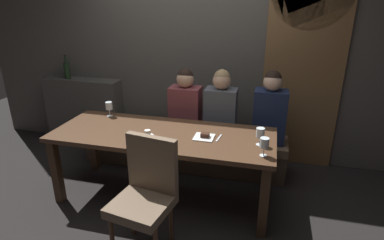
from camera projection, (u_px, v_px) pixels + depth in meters
name	position (u px, v px, depth m)	size (l,w,h in m)	color
ground	(165.00, 196.00, 3.38)	(9.00, 9.00, 0.00)	black
back_wall_tiled	(193.00, 40.00, 3.95)	(6.00, 0.12, 3.00)	#4C4944
arched_door	(305.00, 56.00, 3.62)	(0.90, 0.05, 2.55)	brown
back_counter	(85.00, 111.00, 4.51)	(1.10, 0.28, 0.95)	#413E3A
dining_table	(163.00, 141.00, 3.15)	(2.20, 0.84, 0.74)	#412B1C
banquette_bench	(183.00, 149.00, 3.93)	(2.50, 0.44, 0.45)	#4A3C2E
chair_near_side	(146.00, 190.00, 2.50)	(0.51, 0.51, 0.98)	#4C3321
diner_redhead	(185.00, 103.00, 3.72)	(0.36, 0.24, 0.80)	brown
diner_bearded	(221.00, 107.00, 3.59)	(0.36, 0.24, 0.81)	#4C515B
diner_far_end	(270.00, 109.00, 3.48)	(0.36, 0.24, 0.83)	#192342
wine_bottle_dark_red	(67.00, 70.00, 4.33)	(0.08, 0.08, 0.33)	black
wine_glass_far_left	(260.00, 133.00, 2.82)	(0.08, 0.08, 0.16)	silver
wine_glass_near_right	(264.00, 144.00, 2.62)	(0.08, 0.08, 0.16)	silver
wine_glass_far_right	(109.00, 106.00, 3.53)	(0.08, 0.08, 0.16)	silver
espresso_cup	(148.00, 134.00, 3.03)	(0.12, 0.12, 0.06)	white
dessert_plate	(204.00, 136.00, 3.00)	(0.19, 0.19, 0.05)	white
fork_on_table	(219.00, 138.00, 2.99)	(0.02, 0.17, 0.01)	silver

